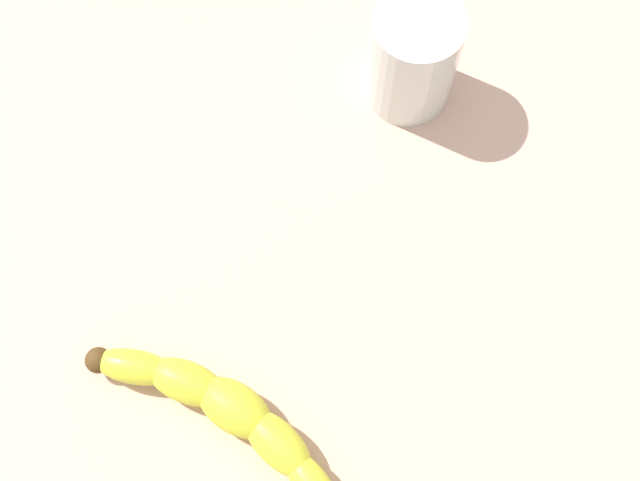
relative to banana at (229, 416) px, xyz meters
The scene contains 3 objects.
wooden_tabletop 18.99cm from the banana, 122.46° to the right, with size 120.00×120.00×3.00cm, color #D5AC9A.
banana is the anchor object (origin of this frame).
smoothie_glass 33.07cm from the banana, 98.48° to the right, with size 7.68×7.68×10.39cm.
Camera 1 is at (1.17, 20.45, 66.34)cm, focal length 44.55 mm.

